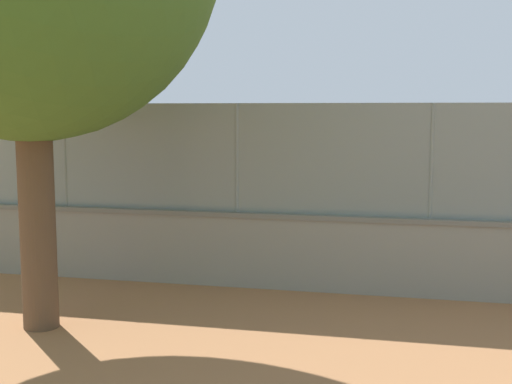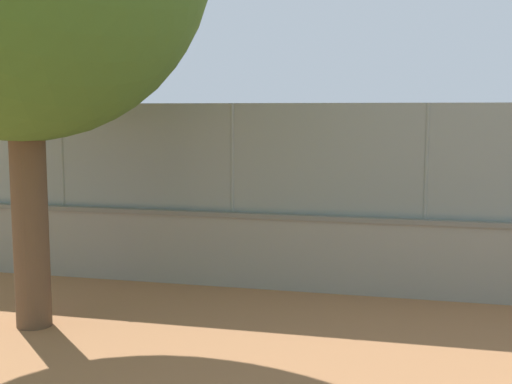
% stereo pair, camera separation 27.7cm
% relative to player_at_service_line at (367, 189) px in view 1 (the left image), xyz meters
% --- Properties ---
extents(ground_plane, '(260.00, 260.00, 0.00)m').
position_rel_player_at_service_line_xyz_m(ground_plane, '(3.20, -5.97, -0.87)').
color(ground_plane, '#A36B42').
extents(perimeter_wall, '(32.73, 0.77, 1.30)m').
position_rel_player_at_service_line_xyz_m(perimeter_wall, '(1.88, 7.39, -0.22)').
color(perimeter_wall, gray).
rests_on(perimeter_wall, ground_plane).
extents(fence_panel_on_wall, '(32.14, 0.45, 1.85)m').
position_rel_player_at_service_line_xyz_m(fence_panel_on_wall, '(1.88, 7.39, 1.35)').
color(fence_panel_on_wall, gray).
rests_on(fence_panel_on_wall, perimeter_wall).
extents(player_at_service_line, '(0.70, 1.19, 1.49)m').
position_rel_player_at_service_line_xyz_m(player_at_service_line, '(0.00, 0.00, 0.00)').
color(player_at_service_line, '#591919').
rests_on(player_at_service_line, ground_plane).
extents(player_foreground_swinging, '(1.14, 0.71, 1.59)m').
position_rel_player_at_service_line_xyz_m(player_foreground_swinging, '(5.55, 0.74, 0.07)').
color(player_foreground_swinging, '#B2B2B2').
rests_on(player_foreground_swinging, ground_plane).
extents(sports_ball, '(0.13, 0.13, 0.13)m').
position_rel_player_at_service_line_xyz_m(sports_ball, '(-1.04, 2.09, -0.80)').
color(sports_ball, yellow).
rests_on(sports_ball, ground_plane).
extents(spare_ball_by_wall, '(0.08, 0.08, 0.08)m').
position_rel_player_at_service_line_xyz_m(spare_ball_by_wall, '(7.37, 5.60, -0.83)').
color(spare_ball_by_wall, orange).
rests_on(spare_ball_by_wall, ground_plane).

